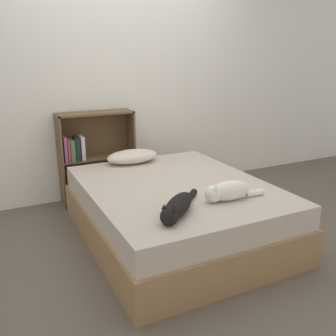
{
  "coord_description": "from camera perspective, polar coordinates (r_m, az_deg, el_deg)",
  "views": [
    {
      "loc": [
        -1.36,
        -2.6,
        1.52
      ],
      "look_at": [
        0.0,
        0.14,
        0.58
      ],
      "focal_mm": 40.0,
      "sensor_mm": 36.0,
      "label": 1
    }
  ],
  "objects": [
    {
      "name": "bookshelf",
      "position": [
        4.04,
        -11.39,
        1.95
      ],
      "size": [
        0.78,
        0.26,
        0.95
      ],
      "color": "brown",
      "rests_on": "ground_plane"
    },
    {
      "name": "ground_plane",
      "position": [
        3.3,
        1.08,
        -10.37
      ],
      "size": [
        8.0,
        8.0,
        0.0
      ],
      "primitive_type": "plane",
      "color": "brown"
    },
    {
      "name": "pillow",
      "position": [
        3.71,
        -5.45,
        1.76
      ],
      "size": [
        0.51,
        0.28,
        0.13
      ],
      "color": "beige",
      "rests_on": "bed"
    },
    {
      "name": "cat_light",
      "position": [
        2.78,
        9.0,
        -3.54
      ],
      "size": [
        0.49,
        0.16,
        0.15
      ],
      "rotation": [
        0.0,
        0.0,
        3.06
      ],
      "color": "white",
      "rests_on": "bed"
    },
    {
      "name": "bed",
      "position": [
        3.2,
        1.1,
        -6.58
      ],
      "size": [
        1.46,
        1.83,
        0.48
      ],
      "color": "#99754C",
      "rests_on": "ground_plane"
    },
    {
      "name": "cat_dark",
      "position": [
        2.5,
        1.43,
        -5.92
      ],
      "size": [
        0.5,
        0.48,
        0.14
      ],
      "rotation": [
        0.0,
        0.0,
        3.9
      ],
      "color": "black",
      "rests_on": "bed"
    },
    {
      "name": "wall_back",
      "position": [
        4.15,
        -7.41,
        13.13
      ],
      "size": [
        8.0,
        0.06,
        2.5
      ],
      "color": "white",
      "rests_on": "ground_plane"
    }
  ]
}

